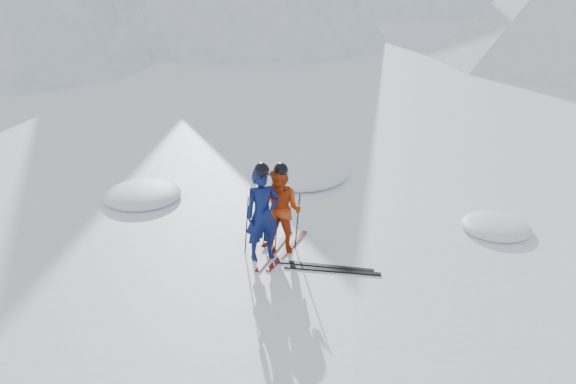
{
  "coord_description": "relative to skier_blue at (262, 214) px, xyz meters",
  "views": [
    {
      "loc": [
        -1.58,
        -9.79,
        5.35
      ],
      "look_at": [
        -1.69,
        0.5,
        1.1
      ],
      "focal_mm": 38.0,
      "sensor_mm": 36.0,
      "label": 1
    }
  ],
  "objects": [
    {
      "name": "pole_red_right",
      "position": [
        0.63,
        0.4,
        -0.32
      ],
      "size": [
        0.11,
        0.08,
        1.08
      ],
      "primitive_type": "cylinder",
      "rotation": [
        -0.05,
        0.08,
        0.0
      ],
      "color": "black",
      "rests_on": "ground"
    },
    {
      "name": "pole_blue_left",
      "position": [
        -0.3,
        0.15,
        -0.29
      ],
      "size": [
        0.12,
        0.08,
        1.15
      ],
      "primitive_type": "cylinder",
      "rotation": [
        0.05,
        0.08,
        0.0
      ],
      "color": "black",
      "rests_on": "ground"
    },
    {
      "name": "pole_red_left",
      "position": [
        0.03,
        0.5,
        -0.32
      ],
      "size": [
        0.11,
        0.09,
        1.08
      ],
      "primitive_type": "cylinder",
      "rotation": [
        0.06,
        0.08,
        0.0
      ],
      "color": "black",
      "rests_on": "ground"
    },
    {
      "name": "ski_worn_left",
      "position": [
        0.21,
        0.25,
        -0.85
      ],
      "size": [
        0.65,
        1.63,
        0.03
      ],
      "primitive_type": "cube",
      "rotation": [
        0.0,
        0.0,
        -0.34
      ],
      "color": "black",
      "rests_on": "ground"
    },
    {
      "name": "skier_blue",
      "position": [
        0.0,
        0.0,
        0.0
      ],
      "size": [
        0.74,
        0.61,
        1.72
      ],
      "primitive_type": "imported",
      "rotation": [
        0.0,
        0.0,
        0.37
      ],
      "color": "#0C1548",
      "rests_on": "ground"
    },
    {
      "name": "snow_lumps",
      "position": [
        0.57,
        3.26,
        -0.86
      ],
      "size": [
        10.16,
        6.81,
        0.53
      ],
      "color": "white",
      "rests_on": "ground"
    },
    {
      "name": "pole_blue_right",
      "position": [
        0.25,
        0.25,
        -0.29
      ],
      "size": [
        0.12,
        0.07,
        1.15
      ],
      "primitive_type": "cylinder",
      "rotation": [
        -0.04,
        0.08,
        0.0
      ],
      "color": "black",
      "rests_on": "ground"
    },
    {
      "name": "skier_red",
      "position": [
        0.33,
        0.25,
        -0.05
      ],
      "size": [
        0.96,
        0.86,
        1.63
      ],
      "primitive_type": "imported",
      "rotation": [
        0.0,
        0.0,
        -0.38
      ],
      "color": "#B73A0E",
      "rests_on": "ground"
    },
    {
      "name": "ski_worn_right",
      "position": [
        0.45,
        0.25,
        -0.85
      ],
      "size": [
        0.76,
        1.59,
        0.03
      ],
      "primitive_type": "cube",
      "rotation": [
        0.0,
        0.0,
        -0.41
      ],
      "color": "black",
      "rests_on": "ground"
    },
    {
      "name": "ski_loose_a",
      "position": [
        1.13,
        -0.35,
        -0.85
      ],
      "size": [
        1.69,
        0.41,
        0.03
      ],
      "primitive_type": "cube",
      "rotation": [
        0.0,
        0.0,
        1.38
      ],
      "color": "black",
      "rests_on": "ground"
    },
    {
      "name": "ground",
      "position": [
        2.14,
        -0.04,
        -0.86
      ],
      "size": [
        160.0,
        160.0,
        0.0
      ],
      "primitive_type": "plane",
      "color": "white",
      "rests_on": "ground"
    },
    {
      "name": "ski_loose_b",
      "position": [
        1.23,
        -0.5,
        -0.85
      ],
      "size": [
        1.69,
        0.35,
        0.03
      ],
      "primitive_type": "cube",
      "rotation": [
        0.0,
        0.0,
        1.42
      ],
      "color": "black",
      "rests_on": "ground"
    }
  ]
}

